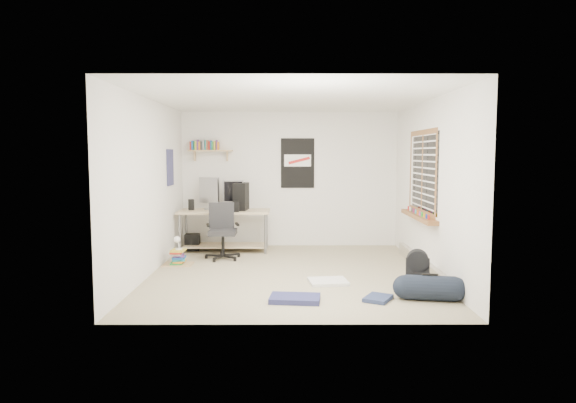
{
  "coord_description": "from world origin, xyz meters",
  "views": [
    {
      "loc": [
        -0.05,
        -7.31,
        1.73
      ],
      "look_at": [
        -0.03,
        0.14,
        1.03
      ],
      "focal_mm": 32.0,
      "sensor_mm": 36.0,
      "label": 1
    }
  ],
  "objects_px": {
    "office_chair": "(223,229)",
    "backpack": "(417,273)",
    "book_stack": "(178,255)",
    "desk": "(225,231)",
    "duffel_bag": "(430,289)"
  },
  "relations": [
    {
      "from": "desk",
      "to": "backpack",
      "type": "xyz_separation_m",
      "value": [
        2.78,
        -2.57,
        -0.16
      ]
    },
    {
      "from": "desk",
      "to": "office_chair",
      "type": "distance_m",
      "value": 0.71
    },
    {
      "from": "book_stack",
      "to": "backpack",
      "type": "bearing_deg",
      "value": -22.85
    },
    {
      "from": "office_chair",
      "to": "backpack",
      "type": "relative_size",
      "value": 2.38
    },
    {
      "from": "backpack",
      "to": "book_stack",
      "type": "bearing_deg",
      "value": 168.53
    },
    {
      "from": "book_stack",
      "to": "duffel_bag",
      "type": "bearing_deg",
      "value": -29.87
    },
    {
      "from": "backpack",
      "to": "book_stack",
      "type": "relative_size",
      "value": 0.87
    },
    {
      "from": "desk",
      "to": "backpack",
      "type": "distance_m",
      "value": 3.79
    },
    {
      "from": "office_chair",
      "to": "book_stack",
      "type": "relative_size",
      "value": 2.07
    },
    {
      "from": "office_chair",
      "to": "backpack",
      "type": "xyz_separation_m",
      "value": [
        2.72,
        -1.87,
        -0.29
      ]
    },
    {
      "from": "office_chair",
      "to": "backpack",
      "type": "bearing_deg",
      "value": -47.15
    },
    {
      "from": "backpack",
      "to": "desk",
      "type": "bearing_deg",
      "value": 148.66
    },
    {
      "from": "office_chair",
      "to": "duffel_bag",
      "type": "distance_m",
      "value": 3.66
    },
    {
      "from": "book_stack",
      "to": "office_chair",
      "type": "bearing_deg",
      "value": 34.73
    },
    {
      "from": "desk",
      "to": "backpack",
      "type": "bearing_deg",
      "value": -33.43
    }
  ]
}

